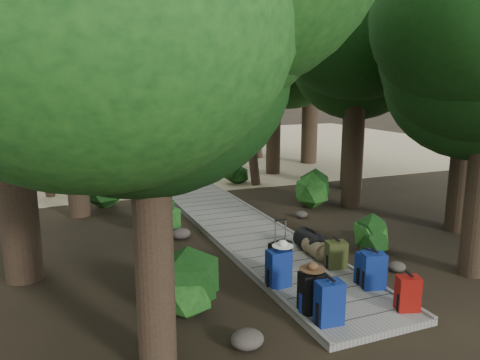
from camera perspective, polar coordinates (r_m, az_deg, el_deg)
name	(u,v)px	position (r m, az deg, el deg)	size (l,w,h in m)	color
ground	(252,238)	(11.62, 1.45, -7.07)	(120.00, 120.00, 0.00)	black
sand_beach	(136,151)	(26.70, -12.58, 3.47)	(40.00, 22.00, 0.02)	tan
boardwalk	(237,224)	(12.48, -0.41, -5.44)	(2.00, 12.00, 0.12)	gray
backpack_left_a	(329,300)	(7.50, 10.85, -14.23)	(0.40, 0.28, 0.76)	navy
backpack_left_b	(312,290)	(7.79, 8.80, -13.14)	(0.41, 0.29, 0.75)	black
backpack_left_c	(279,266)	(8.63, 4.73, -10.45)	(0.41, 0.29, 0.76)	navy
backpack_right_a	(408,292)	(8.25, 19.79, -12.67)	(0.36, 0.25, 0.64)	maroon
backpack_right_b	(373,269)	(8.87, 15.96, -10.37)	(0.40, 0.28, 0.73)	navy
backpack_right_c	(367,266)	(9.06, 15.25, -10.06)	(0.39, 0.28, 0.67)	navy
backpack_right_d	(336,253)	(9.63, 11.64, -8.73)	(0.40, 0.29, 0.60)	#36431C
duffel_right_khaki	(318,249)	(10.13, 9.44, -8.29)	(0.38, 0.57, 0.38)	brown
duffel_right_black	(311,241)	(10.49, 8.60, -7.34)	(0.45, 0.72, 0.45)	black
suitcase_on_boardwalk	(280,259)	(9.10, 4.89, -9.55)	(0.43, 0.24, 0.67)	black
lone_suitcase_on_sand	(180,168)	(19.01, -7.37, 1.48)	(0.46, 0.26, 0.72)	black
hat_brown	(312,266)	(7.58, 8.82, -10.29)	(0.40, 0.40, 0.12)	#51351E
hat_white	(283,243)	(8.49, 5.23, -7.63)	(0.39, 0.39, 0.13)	silver
kayak	(75,170)	(20.56, -19.49, 1.16)	(0.77, 3.51, 0.35)	#B0310F
sun_lounger	(223,157)	(22.03, -2.08, 2.85)	(0.61, 1.89, 0.61)	silver
tree_right_b	(475,48)	(12.97, 26.72, 14.16)	(5.12, 5.12, 9.14)	black
tree_right_c	(357,64)	(14.44, 14.12, 13.53)	(4.95, 4.95, 8.56)	black
tree_right_d	(359,26)	(17.08, 14.26, 17.69)	(6.12, 6.12, 11.22)	black
tree_right_e	(274,70)	(19.32, 4.20, 13.18)	(4.70, 4.70, 8.45)	black
tree_right_f	(312,46)	(22.19, 8.77, 15.81)	(5.99, 5.99, 10.70)	black
tree_left_a	(148,95)	(5.77, -11.19, 10.11)	(4.34, 4.34, 7.23)	black
tree_left_c	(69,65)	(13.77, -20.11, 13.00)	(4.84, 4.84, 8.43)	black
tree_back_a	(99,74)	(25.41, -16.79, 12.26)	(4.81, 4.81, 8.33)	black
tree_back_b	(170,57)	(26.85, -8.52, 14.65)	(5.76, 5.76, 10.28)	black
tree_back_c	(229,77)	(26.96, -1.37, 12.48)	(4.52, 4.52, 8.13)	black
tree_back_d	(10,68)	(24.20, -26.24, 12.18)	(5.29, 5.29, 8.82)	black
palm_right_a	(257,76)	(17.36, 2.08, 12.53)	(4.67, 4.67, 7.95)	#164613
palm_right_b	(258,74)	(23.59, 2.19, 12.75)	(4.29, 4.29, 8.29)	#164613
palm_right_c	(193,89)	(22.90, -5.79, 10.99)	(4.34, 4.34, 6.90)	#164613
palm_left_a	(34,96)	(16.43, -23.81, 9.35)	(4.19, 4.19, 6.67)	#164613
rock_left_a	(247,339)	(7.12, 0.90, -18.84)	(0.49, 0.44, 0.27)	#4C473F
rock_left_b	(185,278)	(9.20, -6.76, -11.79)	(0.33, 0.30, 0.18)	#4C473F
rock_left_c	(181,234)	(11.62, -7.19, -6.50)	(0.47, 0.42, 0.26)	#4C473F
rock_left_d	(136,215)	(13.63, -12.59, -4.16)	(0.28, 0.26, 0.16)	#4C473F
rock_right_a	(397,267)	(10.15, 18.58, -10.00)	(0.36, 0.33, 0.20)	#4C473F
rock_right_b	(372,233)	(11.95, 15.82, -6.28)	(0.52, 0.47, 0.29)	#4C473F
rock_right_c	(301,214)	(13.38, 7.49, -4.18)	(0.35, 0.32, 0.20)	#4C473F
shrub_left_a	(183,285)	(7.85, -6.98, -12.60)	(1.18, 1.18, 1.07)	#144315
shrub_left_b	(158,214)	(12.16, -9.92, -4.12)	(1.03, 1.03, 0.92)	#144315
shrub_left_c	(101,190)	(14.75, -16.54, -1.21)	(1.25, 1.25, 1.12)	#144315
shrub_right_a	(367,237)	(10.65, 15.25, -6.75)	(0.99, 0.99, 0.89)	#144315
shrub_right_b	(312,190)	(14.57, 8.73, -1.19)	(1.14, 1.14, 1.03)	#144315
shrub_right_c	(234,173)	(17.58, -0.74, 0.88)	(0.94, 0.94, 0.85)	#144315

